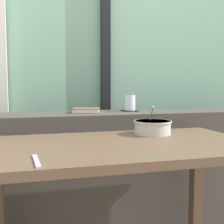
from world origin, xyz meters
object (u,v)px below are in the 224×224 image
object	(u,v)px
breakfast_table	(121,168)
fork_utensil	(36,161)
closed_book	(85,110)
soup_bowl	(153,127)
coaster_square	(130,111)
juice_glass	(130,103)

from	to	relation	value
breakfast_table	fork_utensil	size ratio (longest dim) A/B	7.10
breakfast_table	closed_book	distance (m)	0.65
breakfast_table	fork_utensil	bearing A→B (deg)	-147.63
soup_bowl	fork_utensil	bearing A→B (deg)	-144.80
breakfast_table	closed_book	xyz separation A→B (m)	(-0.05, 0.62, 0.21)
soup_bowl	closed_book	bearing A→B (deg)	122.69
coaster_square	closed_book	xyz separation A→B (m)	(-0.31, -0.04, 0.01)
soup_bowl	juice_glass	bearing A→B (deg)	86.07
coaster_square	juice_glass	size ratio (longest dim) A/B	0.98
closed_book	coaster_square	bearing A→B (deg)	7.16
juice_glass	breakfast_table	bearing A→B (deg)	-111.67
closed_book	soup_bowl	world-z (taller)	soup_bowl
juice_glass	soup_bowl	world-z (taller)	juice_glass
soup_bowl	fork_utensil	world-z (taller)	soup_bowl
closed_book	fork_utensil	world-z (taller)	closed_book
juice_glass	closed_book	bearing A→B (deg)	-172.84
juice_glass	fork_utensil	world-z (taller)	juice_glass
breakfast_table	coaster_square	distance (m)	0.73
fork_utensil	coaster_square	bearing A→B (deg)	51.12
coaster_square	soup_bowl	xyz separation A→B (m)	(-0.03, -0.47, -0.05)
closed_book	juice_glass	bearing A→B (deg)	7.16
coaster_square	juice_glass	xyz separation A→B (m)	(-0.00, 0.00, 0.05)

